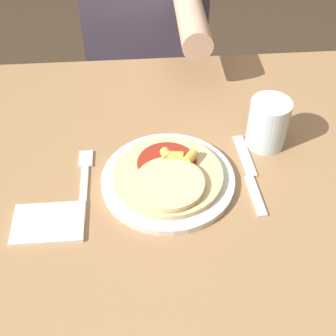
% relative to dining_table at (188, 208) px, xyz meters
% --- Properties ---
extents(dining_table, '(1.22, 0.83, 0.77)m').
position_rel_dining_table_xyz_m(dining_table, '(0.00, 0.00, 0.00)').
color(dining_table, '#9E754C').
rests_on(dining_table, ground_plane).
extents(plate, '(0.26, 0.26, 0.01)m').
position_rel_dining_table_xyz_m(plate, '(-0.05, -0.03, 0.12)').
color(plate, silver).
rests_on(plate, dining_table).
extents(pizza, '(0.21, 0.21, 0.04)m').
position_rel_dining_table_xyz_m(pizza, '(-0.04, -0.03, 0.14)').
color(pizza, '#E0C689').
rests_on(pizza, plate).
extents(fork, '(0.03, 0.18, 0.00)m').
position_rel_dining_table_xyz_m(fork, '(-0.21, -0.00, 0.12)').
color(fork, silver).
rests_on(fork, dining_table).
extents(knife, '(0.03, 0.22, 0.00)m').
position_rel_dining_table_xyz_m(knife, '(0.12, -0.02, 0.12)').
color(knife, silver).
rests_on(knife, dining_table).
extents(drinking_glass, '(0.08, 0.08, 0.11)m').
position_rel_dining_table_xyz_m(drinking_glass, '(0.17, 0.07, 0.17)').
color(drinking_glass, silver).
rests_on(drinking_glass, dining_table).
extents(napkin, '(0.13, 0.09, 0.01)m').
position_rel_dining_table_xyz_m(napkin, '(-0.27, -0.11, 0.12)').
color(napkin, silver).
rests_on(napkin, dining_table).
extents(person_diner, '(0.36, 0.52, 1.22)m').
position_rel_dining_table_xyz_m(person_diner, '(-0.06, 0.66, 0.06)').
color(person_diner, '#2D2D38').
rests_on(person_diner, ground_plane).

